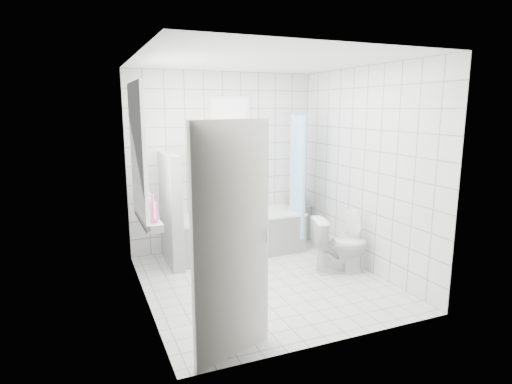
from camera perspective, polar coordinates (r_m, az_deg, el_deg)
name	(u,v)px	position (r m, az deg, el deg)	size (l,w,h in m)	color
ground	(264,282)	(5.34, 1.08, -11.85)	(3.00, 3.00, 0.00)	white
ceiling	(265,60)	(4.94, 1.20, 17.14)	(3.00, 3.00, 0.00)	white
wall_back	(224,162)	(6.36, -4.33, 4.03)	(2.80, 0.02, 2.60)	white
wall_front	(336,202)	(3.68, 10.62, -1.36)	(2.80, 0.02, 2.60)	white
wall_left	(141,185)	(4.60, -15.04, 0.95)	(0.02, 3.00, 2.60)	white
wall_right	(364,170)	(5.68, 14.19, 2.87)	(0.02, 3.00, 2.60)	white
window_left	(140,153)	(4.86, -15.18, 5.04)	(0.01, 0.90, 1.40)	white
window_back	(231,117)	(6.31, -3.41, 9.90)	(0.50, 0.01, 0.50)	white
window_sill	(148,218)	(4.99, -14.23, -3.40)	(0.18, 1.02, 0.08)	white
door	(232,243)	(3.52, -3.20, -6.82)	(0.04, 0.80, 2.00)	silver
bathtub	(239,233)	(6.25, -2.32, -5.54)	(1.84, 0.77, 0.58)	white
partition_wall	(171,210)	(5.83, -11.30, -2.31)	(0.15, 0.85, 1.50)	white
tiled_ledge	(296,223)	(6.91, 5.36, -4.09)	(0.40, 0.24, 0.55)	white
toilet	(340,245)	(5.62, 11.14, -6.96)	(0.40, 0.70, 0.72)	white
curtain_rod	(294,114)	(6.32, 5.09, 10.34)	(0.02, 0.02, 0.80)	silver
shower_curtain	(297,176)	(6.28, 5.50, 2.07)	(0.14, 0.48, 1.78)	#53B9F6
tub_faucet	(237,191)	(6.46, -2.56, 0.11)	(0.18, 0.06, 0.06)	silver
sill_bottles	(149,205)	(4.90, -14.10, -1.66)	(0.19, 0.77, 0.32)	silver
ledge_bottles	(295,200)	(6.79, 5.25, -1.02)	(0.17, 0.17, 0.23)	#199A25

